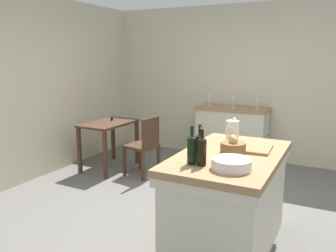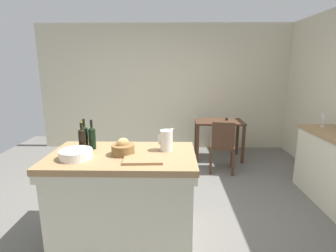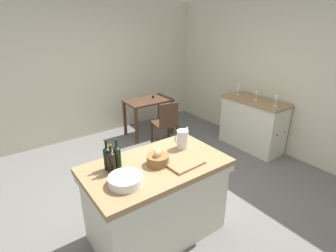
# 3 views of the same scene
# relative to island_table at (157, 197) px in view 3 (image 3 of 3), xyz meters

# --- Properties ---
(ground_plane) EXTENTS (6.76, 6.76, 0.00)m
(ground_plane) POSITION_rel_island_table_xyz_m (0.35, 0.50, -0.49)
(ground_plane) COLOR #66635E
(wall_back) EXTENTS (5.32, 0.12, 2.60)m
(wall_back) POSITION_rel_island_table_xyz_m (0.35, 3.10, 0.81)
(wall_back) COLOR beige
(wall_back) RESTS_ON ground
(wall_right) EXTENTS (0.12, 5.20, 2.60)m
(wall_right) POSITION_rel_island_table_xyz_m (2.95, 0.50, 0.81)
(wall_right) COLOR beige
(wall_right) RESTS_ON ground
(island_table) EXTENTS (1.45, 0.85, 0.90)m
(island_table) POSITION_rel_island_table_xyz_m (0.00, 0.00, 0.00)
(island_table) COLOR #99754C
(island_table) RESTS_ON ground
(side_cabinet) EXTENTS (0.52, 1.17, 0.92)m
(side_cabinet) POSITION_rel_island_table_xyz_m (2.61, 0.76, -0.02)
(side_cabinet) COLOR #99754C
(side_cabinet) RESTS_ON ground
(writing_desk) EXTENTS (0.91, 0.58, 0.79)m
(writing_desk) POSITION_rel_island_table_xyz_m (1.38, 2.36, 0.14)
(writing_desk) COLOR #472D1E
(writing_desk) RESTS_ON ground
(wooden_chair) EXTENTS (0.46, 0.46, 0.89)m
(wooden_chair) POSITION_rel_island_table_xyz_m (1.33, 1.69, -0.01)
(wooden_chair) COLOR #472D1E
(wooden_chair) RESTS_ON ground
(pitcher) EXTENTS (0.17, 0.13, 0.26)m
(pitcher) POSITION_rel_island_table_xyz_m (0.44, 0.12, 0.53)
(pitcher) COLOR silver
(pitcher) RESTS_ON island_table
(wash_bowl) EXTENTS (0.31, 0.31, 0.08)m
(wash_bowl) POSITION_rel_island_table_xyz_m (-0.41, -0.13, 0.46)
(wash_bowl) COLOR silver
(wash_bowl) RESTS_ON island_table
(bread_basket) EXTENTS (0.22, 0.22, 0.17)m
(bread_basket) POSITION_rel_island_table_xyz_m (0.01, -0.02, 0.47)
(bread_basket) COLOR brown
(bread_basket) RESTS_ON island_table
(cutting_board) EXTENTS (0.37, 0.26, 0.02)m
(cutting_board) POSITION_rel_island_table_xyz_m (0.23, -0.19, 0.43)
(cutting_board) COLOR #99754C
(cutting_board) RESTS_ON island_table
(wine_bottle_dark) EXTENTS (0.07, 0.07, 0.31)m
(wine_bottle_dark) POSITION_rel_island_table_xyz_m (-0.34, 0.16, 0.54)
(wine_bottle_dark) COLOR black
(wine_bottle_dark) RESTS_ON island_table
(wine_bottle_amber) EXTENTS (0.07, 0.07, 0.32)m
(wine_bottle_amber) POSITION_rel_island_table_xyz_m (-0.43, 0.19, 0.54)
(wine_bottle_amber) COLOR black
(wine_bottle_amber) RESTS_ON island_table
(wine_bottle_green) EXTENTS (0.07, 0.07, 0.31)m
(wine_bottle_green) POSITION_rel_island_table_xyz_m (-0.43, 0.10, 0.54)
(wine_bottle_green) COLOR black
(wine_bottle_green) RESTS_ON island_table
(wine_glass_far_left) EXTENTS (0.07, 0.07, 0.18)m
(wine_glass_far_left) POSITION_rel_island_table_xyz_m (2.58, 0.35, 0.56)
(wine_glass_far_left) COLOR white
(wine_glass_far_left) RESTS_ON side_cabinet
(wine_glass_left) EXTENTS (0.07, 0.07, 0.17)m
(wine_glass_left) POSITION_rel_island_table_xyz_m (2.60, 0.75, 0.55)
(wine_glass_left) COLOR white
(wine_glass_left) RESTS_ON side_cabinet
(wine_glass_middle) EXTENTS (0.07, 0.07, 0.19)m
(wine_glass_middle) POSITION_rel_island_table_xyz_m (2.61, 1.16, 0.56)
(wine_glass_middle) COLOR white
(wine_glass_middle) RESTS_ON side_cabinet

